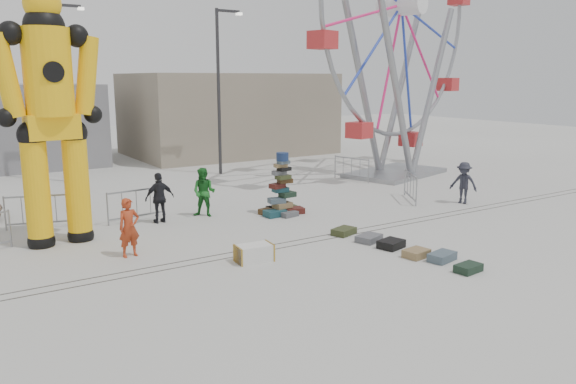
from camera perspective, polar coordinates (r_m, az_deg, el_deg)
ground at (r=16.09m, az=3.94°, el=-5.58°), size 90.00×90.00×0.00m
track_line_near at (r=16.55m, az=2.69°, el=-5.06°), size 40.00×0.04×0.01m
track_line_far at (r=16.87m, az=1.91°, el=-4.74°), size 40.00×0.04×0.01m
building_right at (r=36.23m, az=-6.11°, el=7.90°), size 12.00×8.00×5.00m
lamp_post_right at (r=28.15m, az=-6.91°, el=10.92°), size 1.41×0.25×8.00m
lamp_post_left at (r=27.83m, az=-22.07°, el=10.17°), size 1.41×0.25×8.00m
suitcase_tower at (r=19.73m, az=-0.65°, el=-0.52°), size 1.54×1.37×2.19m
crash_test_dummy at (r=17.07m, az=-22.96°, el=7.85°), size 2.93×1.29×7.40m
ferris_wheel at (r=28.16m, az=11.38°, el=16.04°), size 11.97×4.27×14.34m
steamer_trunk at (r=14.79m, az=-3.47°, el=-6.21°), size 1.01×0.64×0.45m
row_case_0 at (r=17.36m, az=5.70°, el=-3.99°), size 0.87×0.71×0.20m
row_case_1 at (r=16.72m, az=8.23°, el=-4.67°), size 0.88×0.75×0.20m
row_case_2 at (r=16.19m, az=10.44°, el=-5.22°), size 0.82×0.71×0.23m
row_case_3 at (r=15.52m, az=12.90°, el=-6.09°), size 0.74×0.60×0.21m
row_case_4 at (r=15.38m, az=15.38°, el=-6.35°), size 0.86×0.62×0.22m
row_case_5 at (r=14.72m, az=17.85°, el=-7.36°), size 0.74×0.51×0.20m
barricade_dummy_b at (r=19.57m, az=-23.95°, el=-1.81°), size 1.94×0.67×1.10m
barricade_dummy_c at (r=19.46m, az=-15.13°, el=-1.28°), size 2.00×0.33×1.10m
barricade_wheel_front at (r=22.44m, az=12.33°, el=0.52°), size 1.15×1.75×1.10m
barricade_wheel_back at (r=26.50m, az=6.46°, el=2.36°), size 0.52×1.98×1.10m
pedestrian_red at (r=15.60m, az=-15.84°, el=-3.49°), size 0.62×0.44×1.60m
pedestrian_green at (r=19.57m, az=-8.52°, el=-0.03°), size 1.04×1.04×1.70m
pedestrian_black at (r=18.99m, az=-12.91°, el=-0.58°), size 0.99×0.42×1.68m
pedestrian_grey at (r=22.43m, az=17.41°, el=0.89°), size 0.96×1.18×1.60m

